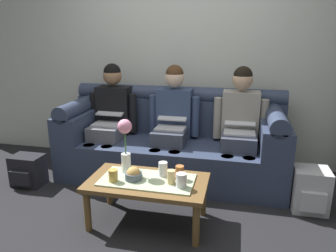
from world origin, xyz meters
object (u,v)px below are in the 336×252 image
(cup_far_center, at_px, (113,176))
(backpack_right, at_px, (310,190))
(person_right, at_px, (240,122))
(cup_near_right, at_px, (163,169))
(couch, at_px, (173,143))
(flower_vase, at_px, (125,141))
(backpack_left, at_px, (28,171))
(snack_bowl, at_px, (134,175))
(cup_far_left, at_px, (180,172))
(person_left, at_px, (111,115))
(cup_far_right, at_px, (171,177))
(person_middle, at_px, (173,118))
(cup_near_left, at_px, (181,180))
(coffee_table, at_px, (147,186))

(cup_far_center, distance_m, backpack_right, 1.74)
(person_right, distance_m, cup_near_right, 1.09)
(couch, relative_size, flower_vase, 5.12)
(flower_vase, bearing_deg, backpack_left, 166.66)
(flower_vase, bearing_deg, cup_near_right, -0.98)
(snack_bowl, bearing_deg, cup_far_left, 14.00)
(couch, xyz_separation_m, person_left, (-0.71, -0.00, 0.29))
(cup_far_right, bearing_deg, cup_far_left, 62.64)
(person_middle, bearing_deg, cup_near_left, -74.31)
(backpack_right, bearing_deg, couch, 160.79)
(cup_far_center, bearing_deg, backpack_left, 157.52)
(flower_vase, bearing_deg, person_middle, 76.26)
(flower_vase, distance_m, cup_near_left, 0.58)
(person_left, bearing_deg, person_right, 0.01)
(couch, distance_m, snack_bowl, 1.02)
(flower_vase, xyz_separation_m, cup_far_center, (-0.04, -0.20, -0.23))
(person_left, relative_size, cup_far_right, 11.02)
(backpack_right, bearing_deg, person_right, 143.96)
(person_left, bearing_deg, cup_far_right, -47.66)
(backpack_right, bearing_deg, cup_far_left, -157.96)
(person_left, height_order, backpack_right, person_left)
(person_middle, bearing_deg, snack_bowl, -96.09)
(cup_far_right, xyz_separation_m, backpack_right, (1.15, 0.54, -0.26))
(couch, relative_size, backpack_left, 7.39)
(person_left, distance_m, cup_far_left, 1.35)
(flower_vase, distance_m, backpack_left, 1.34)
(person_middle, relative_size, backpack_right, 3.11)
(cup_far_right, xyz_separation_m, backpack_left, (-1.63, 0.42, -0.29))
(cup_far_left, height_order, cup_far_right, cup_far_left)
(couch, distance_m, coffee_table, 0.98)
(person_middle, relative_size, cup_near_left, 11.04)
(person_left, bearing_deg, cup_near_left, -46.18)
(backpack_left, bearing_deg, cup_far_left, -10.84)
(cup_far_center, xyz_separation_m, backpack_right, (1.61, 0.61, -0.25))
(couch, distance_m, person_right, 0.77)
(person_right, height_order, flower_vase, person_right)
(person_middle, distance_m, cup_near_left, 1.11)
(backpack_left, bearing_deg, couch, 22.81)
(person_left, bearing_deg, cup_far_left, -43.36)
(cup_near_right, bearing_deg, person_right, 55.73)
(person_middle, bearing_deg, backpack_left, -157.33)
(cup_near_right, height_order, cup_far_center, cup_near_right)
(person_right, height_order, cup_near_right, person_right)
(flower_vase, height_order, cup_far_center, flower_vase)
(coffee_table, distance_m, backpack_right, 1.46)
(coffee_table, bearing_deg, snack_bowl, -166.17)
(cup_far_left, distance_m, backpack_right, 1.22)
(cup_near_left, height_order, backpack_left, cup_near_left)
(coffee_table, height_order, cup_near_right, cup_near_right)
(cup_near_right, bearing_deg, coffee_table, -139.46)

